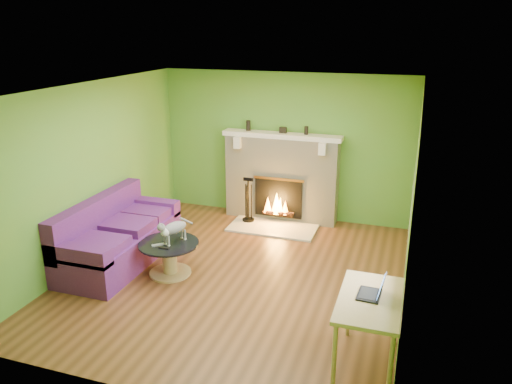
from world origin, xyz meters
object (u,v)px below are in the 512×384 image
sofa (116,238)px  cat (175,230)px  desk (370,307)px  coffee_table (169,256)px

sofa → cat: bearing=-4.8°
desk → coffee_table: bearing=157.6°
sofa → coffee_table: sofa is taller
sofa → coffee_table: (0.94, -0.14, -0.09)m
sofa → cat: 1.07m
coffee_table → cat: cat is taller
coffee_table → cat: 0.39m
coffee_table → desk: 3.12m
cat → coffee_table: bearing=-123.8°
desk → sofa: bearing=161.0°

